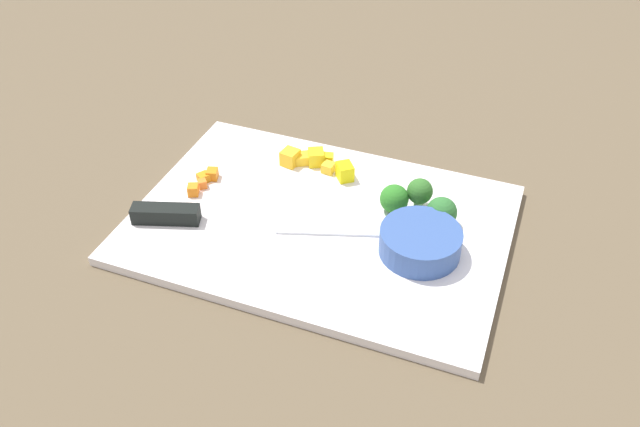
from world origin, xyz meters
name	(u,v)px	position (x,y,z in m)	size (l,w,h in m)	color
ground_plane	(320,228)	(0.00, 0.00, 0.00)	(4.00, 4.00, 0.00)	brown
cutting_board	(320,224)	(0.00, 0.00, 0.01)	(0.44, 0.31, 0.01)	white
prep_bowl	(420,242)	(-0.12, 0.01, 0.03)	(0.09, 0.09, 0.03)	#345293
chef_knife	(226,218)	(0.10, 0.04, 0.02)	(0.35, 0.13, 0.02)	silver
carrot_dice_0	(202,184)	(0.16, -0.01, 0.02)	(0.01, 0.01, 0.01)	orange
carrot_dice_1	(203,178)	(0.17, -0.02, 0.02)	(0.01, 0.01, 0.01)	orange
carrot_dice_2	(212,174)	(0.16, -0.03, 0.02)	(0.01, 0.02, 0.01)	orange
carrot_dice_3	(193,190)	(0.16, 0.01, 0.02)	(0.01, 0.01, 0.01)	orange
pepper_dice_0	(327,159)	(0.03, -0.11, 0.02)	(0.01, 0.01, 0.01)	yellow
pepper_dice_1	(316,157)	(0.05, -0.11, 0.02)	(0.02, 0.02, 0.02)	yellow
pepper_dice_2	(328,168)	(0.02, -0.09, 0.02)	(0.01, 0.02, 0.01)	yellow
pepper_dice_3	(290,157)	(0.08, -0.09, 0.02)	(0.02, 0.02, 0.02)	yellow
pepper_dice_4	(302,159)	(0.06, -0.10, 0.02)	(0.02, 0.02, 0.01)	yellow
pepper_dice_5	(348,172)	(0.00, -0.09, 0.02)	(0.02, 0.02, 0.02)	yellow
broccoli_floret_0	(394,199)	(-0.08, -0.05, 0.03)	(0.03, 0.03, 0.04)	#8EBF56
broccoli_floret_1	(420,192)	(-0.10, -0.07, 0.04)	(0.03, 0.03, 0.04)	#85C26D
broccoli_floret_2	(441,213)	(-0.13, -0.04, 0.03)	(0.04, 0.04, 0.04)	#8BC362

